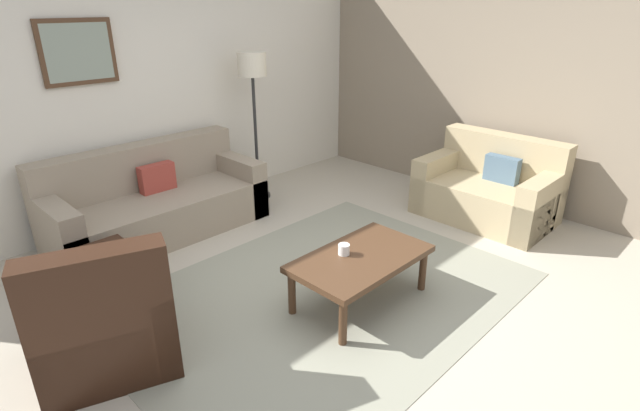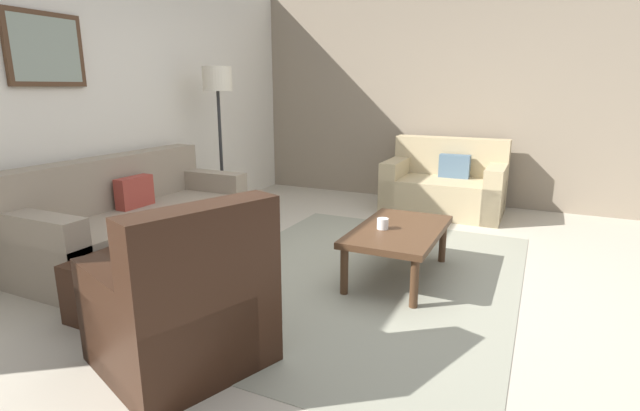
{
  "view_description": "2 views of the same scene",
  "coord_description": "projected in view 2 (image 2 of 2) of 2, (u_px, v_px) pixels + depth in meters",
  "views": [
    {
      "loc": [
        -2.41,
        -2.33,
        2.22
      ],
      "look_at": [
        0.08,
        0.12,
        0.74
      ],
      "focal_mm": 27.09,
      "sensor_mm": 36.0,
      "label": 1
    },
    {
      "loc": [
        -3.35,
        -1.22,
        1.49
      ],
      "look_at": [
        -0.15,
        0.29,
        0.6
      ],
      "focal_mm": 26.46,
      "sensor_mm": 36.0,
      "label": 2
    }
  ],
  "objects": [
    {
      "name": "ground_plane",
      "position": [
        360.0,
        277.0,
        3.8
      ],
      "size": [
        8.0,
        8.0,
        0.0
      ],
      "primitive_type": "plane",
      "color": "#B2A893"
    },
    {
      "name": "rear_partition",
      "position": [
        110.0,
        97.0,
        4.54
      ],
      "size": [
        6.0,
        0.12,
        2.8
      ],
      "primitive_type": "cube",
      "color": "silver",
      "rests_on": "ground_plane"
    },
    {
      "name": "stone_feature_panel",
      "position": [
        444.0,
        94.0,
        6.09
      ],
      "size": [
        0.12,
        5.2,
        2.8
      ],
      "primitive_type": "cube",
      "color": "gray",
      "rests_on": "ground_plane"
    },
    {
      "name": "area_rug",
      "position": [
        360.0,
        277.0,
        3.8
      ],
      "size": [
        3.25,
        2.38,
        0.01
      ],
      "primitive_type": "cube",
      "color": "gray",
      "rests_on": "ground_plane"
    },
    {
      "name": "couch_main",
      "position": [
        132.0,
        222.0,
        4.3
      ],
      "size": [
        2.13,
        0.9,
        0.88
      ],
      "color": "gray",
      "rests_on": "ground_plane"
    },
    {
      "name": "couch_loveseat",
      "position": [
        445.0,
        187.0,
        5.79
      ],
      "size": [
        0.9,
        1.38,
        0.88
      ],
      "color": "tan",
      "rests_on": "ground_plane"
    },
    {
      "name": "armchair_leather",
      "position": [
        186.0,
        314.0,
        2.53
      ],
      "size": [
        1.03,
        1.03,
        0.95
      ],
      "color": "black",
      "rests_on": "ground_plane"
    },
    {
      "name": "ottoman",
      "position": [
        125.0,
        287.0,
        3.13
      ],
      "size": [
        0.56,
        0.56,
        0.4
      ],
      "primitive_type": "cube",
      "color": "black",
      "rests_on": "ground_plane"
    },
    {
      "name": "coffee_table",
      "position": [
        399.0,
        234.0,
        3.73
      ],
      "size": [
        1.1,
        0.64,
        0.41
      ],
      "color": "#472D1C",
      "rests_on": "ground_plane"
    },
    {
      "name": "cup",
      "position": [
        383.0,
        224.0,
        3.69
      ],
      "size": [
        0.09,
        0.09,
        0.08
      ],
      "primitive_type": "cylinder",
      "color": "white",
      "rests_on": "coffee_table"
    },
    {
      "name": "lamp_standing",
      "position": [
        218.0,
        95.0,
        5.2
      ],
      "size": [
        0.32,
        0.32,
        1.71
      ],
      "color": "black",
      "rests_on": "ground_plane"
    },
    {
      "name": "framed_artwork",
      "position": [
        45.0,
        49.0,
        3.82
      ],
      "size": [
        0.67,
        0.04,
        0.59
      ],
      "color": "#472D1C"
    }
  ]
}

